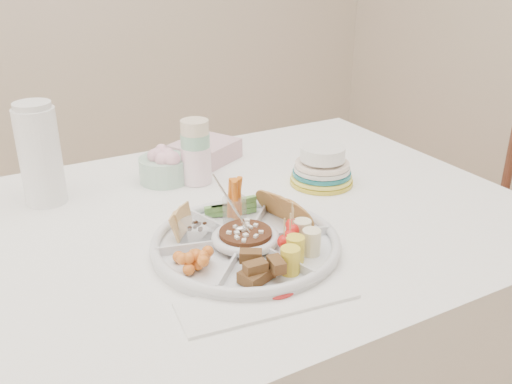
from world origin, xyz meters
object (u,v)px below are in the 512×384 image
party_tray (246,241)px  dining_table (209,356)px  thermos (40,153)px  plate_stack (322,165)px

party_tray → dining_table: bearing=98.7°
thermos → plate_stack: 0.69m
party_tray → thermos: bearing=124.8°
party_tray → plate_stack: 0.40m
plate_stack → dining_table: bearing=-171.6°
party_tray → plate_stack: bearing=32.2°
thermos → party_tray: bearing=-55.2°
dining_table → party_tray: bearing=-81.3°
thermos → plate_stack: size_ratio=1.54×
party_tray → plate_stack: (0.34, 0.21, 0.03)m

